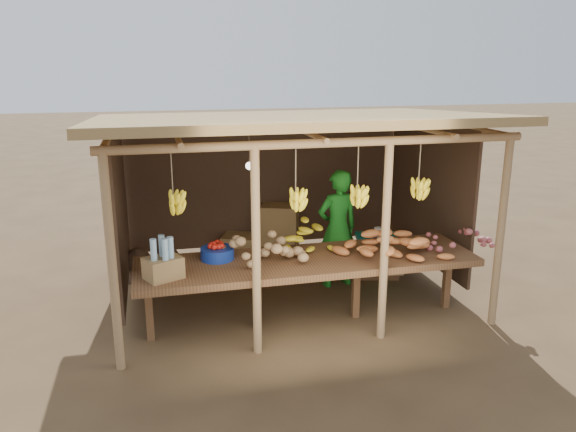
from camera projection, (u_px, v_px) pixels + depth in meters
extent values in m
plane|color=brown|center=(288.00, 291.00, 7.53)|extent=(60.00, 60.00, 0.00)
cylinder|color=#A17B53|center=(112.00, 265.00, 5.35)|extent=(0.09, 0.09, 2.20)
cylinder|color=#A17B53|center=(500.00, 234.00, 6.32)|extent=(0.09, 0.09, 2.20)
cylinder|color=#A17B53|center=(124.00, 195.00, 8.16)|extent=(0.09, 0.09, 2.20)
cylinder|color=#A17B53|center=(391.00, 181.00, 9.13)|extent=(0.09, 0.09, 2.20)
cylinder|color=#A17B53|center=(256.00, 254.00, 5.67)|extent=(0.09, 0.09, 2.20)
cylinder|color=#A17B53|center=(385.00, 243.00, 6.00)|extent=(0.09, 0.09, 2.20)
cylinder|color=#A17B53|center=(324.00, 143.00, 5.54)|extent=(4.40, 0.09, 0.09)
cylinder|color=#A17B53|center=(264.00, 116.00, 8.35)|extent=(4.40, 0.09, 0.09)
cube|color=#A2804B|center=(288.00, 119.00, 6.92)|extent=(4.70, 3.50, 0.28)
cube|color=#452F20|center=(265.00, 181.00, 8.60)|extent=(4.20, 0.04, 1.98)
cube|color=#452F20|center=(121.00, 210.00, 6.92)|extent=(0.04, 2.40, 1.98)
cube|color=#452F20|center=(428.00, 192.00, 7.88)|extent=(0.04, 2.40, 1.98)
cube|color=brown|center=(308.00, 262.00, 6.44)|extent=(3.90, 1.05, 0.08)
cube|color=brown|center=(149.00, 310.00, 6.13)|extent=(0.08, 0.08, 0.72)
cube|color=brown|center=(257.00, 299.00, 6.41)|extent=(0.08, 0.08, 0.72)
cube|color=brown|center=(356.00, 289.00, 6.69)|extent=(0.08, 0.08, 0.72)
cube|color=brown|center=(447.00, 280.00, 6.96)|extent=(0.08, 0.08, 0.72)
cylinder|color=navy|center=(217.00, 253.00, 6.39)|extent=(0.38, 0.38, 0.13)
cube|color=olive|center=(163.00, 268.00, 5.81)|extent=(0.45, 0.41, 0.23)
imported|color=#19741C|center=(338.00, 229.00, 7.55)|extent=(0.64, 0.48, 1.61)
cube|color=brown|center=(378.00, 257.00, 8.06)|extent=(0.66, 0.60, 0.52)
cube|color=#0C847B|center=(378.00, 239.00, 7.99)|extent=(0.73, 0.67, 0.05)
cube|color=olive|center=(280.00, 246.00, 8.63)|extent=(0.66, 0.60, 0.43)
cube|color=olive|center=(280.00, 219.00, 8.51)|extent=(0.66, 0.60, 0.43)
cube|color=olive|center=(241.00, 249.00, 8.49)|extent=(0.66, 0.60, 0.43)
ellipsoid|color=#452F20|center=(138.00, 264.00, 7.81)|extent=(0.43, 0.43, 0.58)
ellipsoid|color=#452F20|center=(167.00, 262.00, 7.90)|extent=(0.43, 0.43, 0.58)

